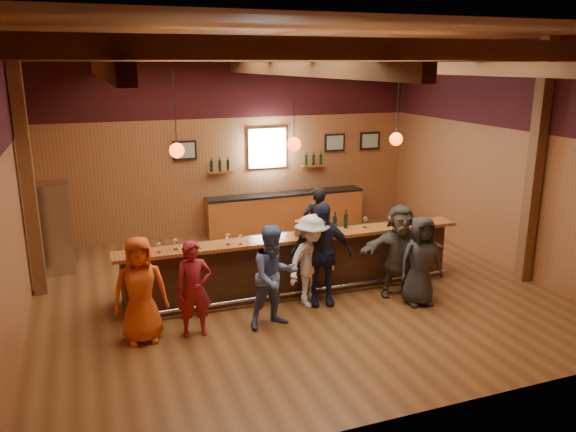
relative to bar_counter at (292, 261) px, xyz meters
The scene contains 27 objects.
room 2.69m from the bar_counter, 100.24° to the right, with size 9.04×9.00×4.52m.
bar_counter is the anchor object (origin of this frame).
back_bar_cabinet 3.76m from the bar_counter, 71.66° to the left, with size 4.00×0.52×0.95m.
window 4.17m from the bar_counter, 78.34° to the left, with size 0.95×0.09×0.95m.
framed_pictures 4.42m from the bar_counter, 66.46° to the left, with size 5.35×0.05×0.45m.
wine_shelves 3.97m from the bar_counter, 78.14° to the left, with size 3.00×0.18×0.30m.
pendant_lights 2.19m from the bar_counter, 96.37° to the right, with size 4.24×0.24×1.37m.
stainless_fridge 4.81m from the bar_counter, 149.24° to the left, with size 0.70×0.70×1.80m, color silver.
customer_orange 3.05m from the bar_counter, 157.96° to the right, with size 0.80×0.52×1.63m, color #D24B13.
customer_redvest 2.39m from the bar_counter, 148.93° to the right, with size 0.55×0.36×1.50m, color maroon.
customer_denim 1.60m from the bar_counter, 120.60° to the right, with size 0.81×0.63×1.66m, color #5068A1.
customer_white 0.87m from the bar_counter, 86.19° to the right, with size 1.04×0.60×1.61m, color silver.
customer_navy 0.94m from the bar_counter, 74.53° to the right, with size 1.06×0.44×1.81m, color #1D203A.
customer_brown 1.96m from the bar_counter, 29.45° to the right, with size 1.55×0.49×1.67m, color #504940.
customer_dark 2.33m from the bar_counter, 37.70° to the right, with size 0.76×0.50×1.56m, color #2A2A2D.
bartender 1.39m from the bar_counter, 47.15° to the left, with size 0.60×0.39×1.65m, color black.
ice_bucket 0.80m from the bar_counter, 80.52° to the right, with size 0.25×0.25×0.27m, color brown.
bottle_a 1.07m from the bar_counter, 20.75° to the right, with size 0.08×0.08×0.36m.
bottle_b 1.24m from the bar_counter, ahead, with size 0.07×0.07×0.34m.
glass_a 2.55m from the bar_counter, behind, with size 0.08×0.08×0.17m.
glass_b 2.29m from the bar_counter, behind, with size 0.08×0.08×0.19m.
glass_c 1.52m from the bar_counter, 163.53° to the right, with size 0.09×0.09×0.19m.
glass_d 1.37m from the bar_counter, 157.98° to the right, with size 0.08×0.08×0.17m.
glass_e 0.93m from the bar_counter, 144.78° to the right, with size 0.09×0.09×0.19m.
glass_f 1.07m from the bar_counter, 21.47° to the right, with size 0.07×0.07×0.16m.
glass_g 1.56m from the bar_counter, 10.91° to the right, with size 0.09×0.09×0.20m.
glass_h 2.13m from the bar_counter, 11.25° to the right, with size 0.08×0.08×0.18m.
Camera 1 is at (-3.41, -8.96, 4.05)m, focal length 35.00 mm.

